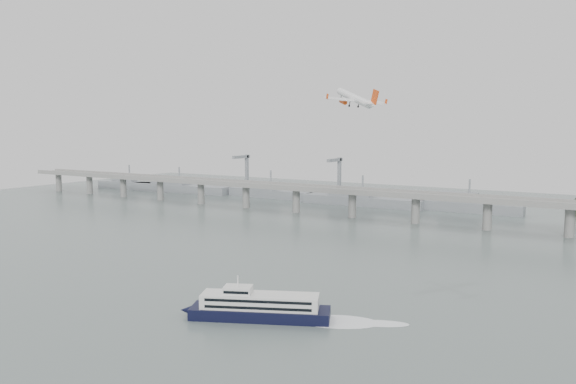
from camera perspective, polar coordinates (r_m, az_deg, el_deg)
The scene contains 5 objects.
ground at distance 251.34m, azimuth -6.60°, elevation -9.43°, with size 900.00×900.00×0.00m, color #566461.
bridge at distance 421.39m, azimuth 10.13°, elevation -0.53°, with size 800.00×22.00×23.90m.
distant_fleet at distance 551.28m, azimuth -2.50°, elevation 0.04°, with size 453.00×60.90×40.00m.
ferry at distance 208.04m, azimuth -2.86°, elevation -11.60°, with size 78.54×41.14×15.78m.
airliner at distance 299.56m, azimuth 6.84°, elevation 9.40°, with size 35.73×34.32×14.52m.
Camera 1 is at (148.63, -190.48, 69.29)m, focal length 35.00 mm.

